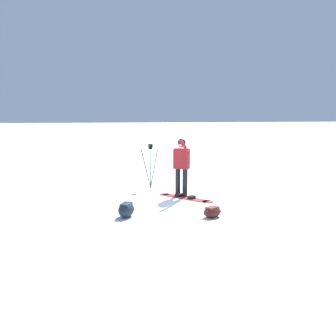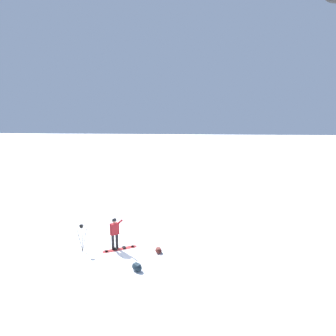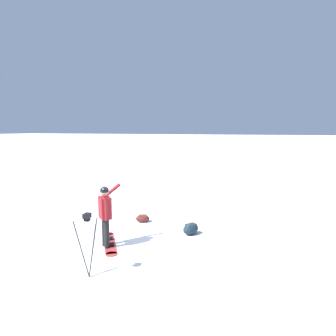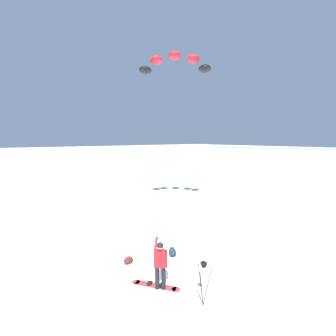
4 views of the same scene
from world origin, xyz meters
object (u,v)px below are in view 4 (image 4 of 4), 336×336
(snowboarder, at_px, (160,261))
(camera_tripod, at_px, (204,274))
(snowboard, at_px, (156,285))
(gear_bag_large, at_px, (128,260))
(traction_kite, at_px, (175,63))
(gear_bag_small, at_px, (172,252))

(snowboarder, height_order, camera_tripod, snowboarder)
(snowboard, relative_size, camera_tripod, 1.09)
(snowboarder, height_order, snowboard, snowboarder)
(gear_bag_large, bearing_deg, traction_kite, 35.65)
(gear_bag_large, height_order, camera_tripod, camera_tripod)
(traction_kite, bearing_deg, camera_tripod, -125.01)
(snowboarder, height_order, gear_bag_large, snowboarder)
(gear_bag_large, bearing_deg, snowboard, -92.54)
(gear_bag_large, relative_size, gear_bag_small, 0.88)
(snowboarder, relative_size, gear_bag_small, 2.68)
(snowboarder, height_order, traction_kite, traction_kite)
(snowboard, xyz_separation_m, gear_bag_large, (0.09, 2.01, 0.10))
(snowboarder, bearing_deg, gear_bag_small, 40.97)
(snowboard, relative_size, gear_bag_small, 2.46)
(camera_tripod, bearing_deg, traction_kite, 54.99)
(gear_bag_large, height_order, gear_bag_small, gear_bag_small)
(camera_tripod, xyz_separation_m, gear_bag_small, (1.39, 3.15, -0.82))
(snowboard, height_order, gear_bag_large, gear_bag_large)
(snowboarder, xyz_separation_m, gear_bag_large, (0.06, 2.24, -0.87))
(gear_bag_large, xyz_separation_m, camera_tripod, (0.44, -3.76, 0.87))
(traction_kite, xyz_separation_m, gear_bag_large, (-6.18, -4.43, -9.82))
(traction_kite, xyz_separation_m, camera_tripod, (-5.74, -8.19, -8.95))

